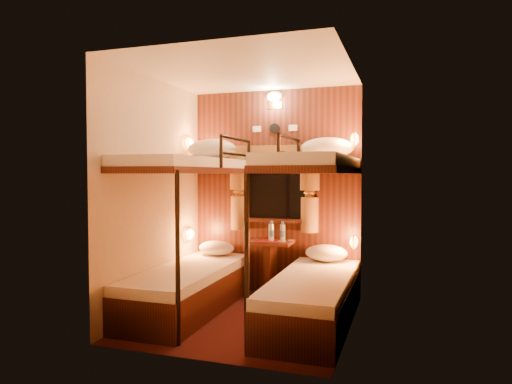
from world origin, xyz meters
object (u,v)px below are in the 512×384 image
(table, at_px, (271,261))
(bottle_left, at_px, (271,232))
(bunk_left, at_px, (189,257))
(bunk_right, at_px, (313,265))
(bottle_right, at_px, (283,233))

(table, relative_size, bottle_left, 2.84)
(bunk_left, distance_m, bunk_right, 1.30)
(table, height_order, bottle_left, bottle_left)
(bunk_left, distance_m, bottle_left, 1.02)
(bottle_right, bearing_deg, bottle_left, -168.29)
(bunk_left, height_order, bunk_right, same)
(bunk_right, relative_size, bottle_right, 8.38)
(bottle_left, xyz_separation_m, bottle_right, (0.13, 0.03, -0.00))
(bunk_left, bearing_deg, table, 50.33)
(bunk_left, height_order, table, bunk_left)
(bunk_left, relative_size, bunk_right, 1.00)
(bunk_left, distance_m, bottle_right, 1.12)
(bunk_right, distance_m, bottle_left, 1.00)
(bunk_right, relative_size, table, 2.90)
(table, distance_m, bottle_right, 0.36)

